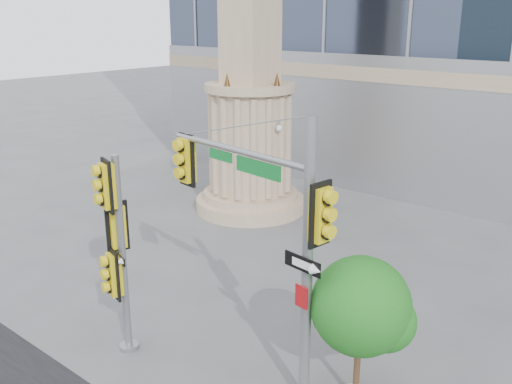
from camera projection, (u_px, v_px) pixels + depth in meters
The scene contains 5 objects.
ground at pixel (195, 362), 13.05m from camera, with size 120.00×120.00×0.00m, color #545456.
monument at pixel (250, 72), 21.66m from camera, with size 4.40×4.40×16.60m.
main_signal_pole at pixel (269, 220), 11.45m from camera, with size 4.56×1.03×5.92m.
secondary_signal_pole at pixel (116, 240), 12.75m from camera, with size 0.82×0.76×4.75m.
street_tree at pixel (363, 310), 11.15m from camera, with size 2.03×1.98×3.17m.
Camera 1 is at (8.32, -7.75, 7.62)m, focal length 40.00 mm.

